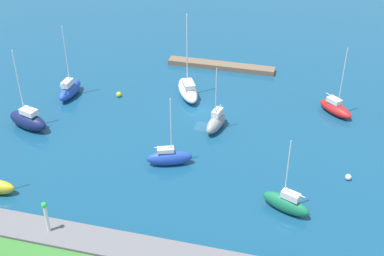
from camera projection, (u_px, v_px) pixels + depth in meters
The scene contains 13 objects.
water at pixel (204, 112), 75.68m from camera, with size 160.00×160.00×0.00m, color navy.
pier_dock at pixel (221, 66), 87.57m from camera, with size 18.04×2.07×0.83m, color brown.
breakwater at pixel (136, 253), 51.51m from camera, with size 69.60×3.62×1.54m, color slate.
harbor_beacon at pixel (46, 215), 51.87m from camera, with size 0.56×0.56×3.73m.
sailboat_blue_by_breakwater at pixel (169, 157), 64.44m from camera, with size 5.89×3.45×9.42m.
sailboat_red_far_north at pixel (335, 108), 74.82m from camera, with size 5.56×5.23×10.41m.
sailboat_green_mid_basin at pixel (286, 203), 57.19m from camera, with size 5.80×3.60×9.29m.
sailboat_navy_off_beacon at pixel (28, 120), 71.32m from camera, with size 6.79×4.00×11.60m.
sailboat_gray_center_basin at pixel (216, 122), 71.23m from camera, with size 2.70×5.51×9.49m.
sailboat_white_near_pier at pixel (188, 90), 78.90m from camera, with size 5.56×7.66×12.99m.
sailboat_blue_lone_north at pixel (70, 90), 78.93m from camera, with size 2.09×5.99×11.28m.
mooring_buoy_white at pixel (348, 177), 62.27m from camera, with size 0.74×0.74×0.74m, color white.
mooring_buoy_yellow at pixel (119, 94), 79.31m from camera, with size 0.79×0.79×0.79m, color yellow.
Camera 1 is at (-14.36, 63.26, 39.09)m, focal length 48.69 mm.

